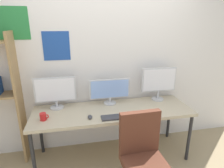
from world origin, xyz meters
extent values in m
cube|color=silver|center=(0.00, 1.02, 1.30)|extent=(4.53, 0.10, 2.60)
cube|color=#287F3D|center=(-1.20, 0.97, 1.85)|extent=(0.41, 0.01, 0.40)
cube|color=#1E4799|center=(-0.69, 0.97, 1.57)|extent=(0.35, 0.01, 0.38)
cube|color=tan|center=(0.00, 0.60, 0.72)|extent=(2.13, 0.68, 0.04)
cylinder|color=#262628|center=(-1.01, 0.31, 0.35)|extent=(0.04, 0.04, 0.70)
cylinder|color=#262628|center=(1.01, 0.31, 0.35)|extent=(0.04, 0.04, 0.70)
cylinder|color=#262628|center=(-1.01, 0.89, 0.35)|extent=(0.04, 0.04, 0.70)
cylinder|color=#262628|center=(1.01, 0.89, 0.35)|extent=(0.04, 0.04, 0.70)
cube|color=#9E7A4C|center=(-1.21, 0.83, 0.89)|extent=(0.03, 0.28, 1.77)
cube|color=#592D1E|center=(0.17, -0.20, 0.47)|extent=(0.45, 0.45, 0.08)
cube|color=#592D1E|center=(0.17, -0.01, 0.75)|extent=(0.44, 0.08, 0.48)
cylinder|color=silver|center=(-0.74, 0.81, 0.75)|extent=(0.18, 0.18, 0.02)
cylinder|color=silver|center=(-0.74, 0.81, 0.80)|extent=(0.03, 0.03, 0.08)
cube|color=silver|center=(-0.74, 0.81, 1.01)|extent=(0.55, 0.03, 0.34)
cube|color=white|center=(-0.74, 0.80, 1.01)|extent=(0.50, 0.01, 0.30)
cylinder|color=silver|center=(0.00, 0.81, 0.75)|extent=(0.18, 0.18, 0.02)
cylinder|color=silver|center=(0.00, 0.81, 0.79)|extent=(0.03, 0.03, 0.07)
cube|color=silver|center=(0.00, 0.81, 0.97)|extent=(0.58, 0.03, 0.28)
cube|color=#8CB2F2|center=(0.00, 0.80, 0.97)|extent=(0.54, 0.01, 0.25)
cylinder|color=silver|center=(0.74, 0.81, 0.75)|extent=(0.18, 0.18, 0.02)
cylinder|color=silver|center=(0.74, 0.81, 0.82)|extent=(0.03, 0.03, 0.12)
cube|color=silver|center=(0.74, 0.81, 1.06)|extent=(0.53, 0.03, 0.36)
cube|color=white|center=(0.74, 0.80, 1.06)|extent=(0.49, 0.01, 0.32)
cube|color=#38383D|center=(0.00, 0.37, 0.75)|extent=(0.38, 0.13, 0.02)
ellipsoid|color=#38383D|center=(-0.32, 0.43, 0.76)|extent=(0.06, 0.10, 0.03)
cylinder|color=red|center=(-0.88, 0.49, 0.79)|extent=(0.08, 0.08, 0.09)
torus|color=red|center=(-0.84, 0.49, 0.79)|extent=(0.06, 0.01, 0.06)
camera|label=1|loc=(-0.48, -1.68, 1.87)|focal=30.45mm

